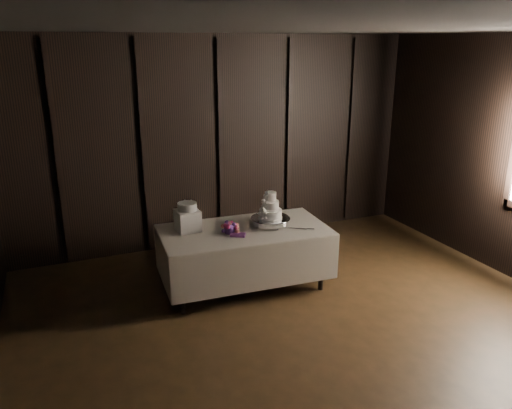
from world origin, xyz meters
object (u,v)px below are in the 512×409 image
at_px(bouquet, 230,228).
at_px(box_pedestal, 188,220).
at_px(cake_stand, 270,221).
at_px(small_cake, 187,207).
at_px(wedding_cake, 269,208).
at_px(display_table, 245,256).

relative_size(bouquet, box_pedestal, 1.45).
height_order(cake_stand, bouquet, bouquet).
xyz_separation_m(bouquet, small_cake, (-0.43, 0.28, 0.24)).
xyz_separation_m(cake_stand, wedding_cake, (-0.02, -0.01, 0.17)).
distance_m(display_table, box_pedestal, 0.81).
bearing_deg(box_pedestal, cake_stand, -12.00).
bearing_deg(wedding_cake, box_pedestal, 146.51).
bearing_deg(display_table, box_pedestal, 163.98).
relative_size(wedding_cake, small_cake, 1.45).
height_order(wedding_cake, box_pedestal, wedding_cake).
height_order(wedding_cake, bouquet, wedding_cake).
bearing_deg(small_cake, box_pedestal, 0.00).
height_order(display_table, small_cake, small_cake).
bearing_deg(wedding_cake, small_cake, 146.51).
relative_size(display_table, small_cake, 9.07).
bearing_deg(bouquet, display_table, 16.18).
xyz_separation_m(display_table, wedding_cake, (0.32, 0.00, 0.56)).
distance_m(wedding_cake, small_cake, 0.98).
height_order(bouquet, box_pedestal, box_pedestal).
xyz_separation_m(cake_stand, small_cake, (-0.97, 0.21, 0.25)).
bearing_deg(display_table, cake_stand, 5.62).
distance_m(bouquet, box_pedestal, 0.51).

